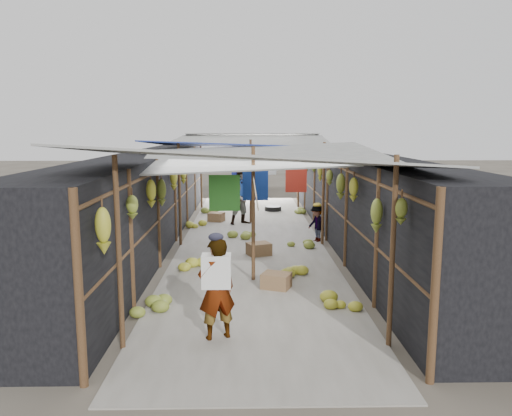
{
  "coord_description": "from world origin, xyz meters",
  "views": [
    {
      "loc": [
        -0.13,
        -6.37,
        2.93
      ],
      "look_at": [
        0.07,
        4.15,
        1.25
      ],
      "focal_mm": 35.0,
      "sensor_mm": 36.0,
      "label": 1
    }
  ],
  "objects": [
    {
      "name": "crate_mid",
      "position": [
        0.42,
        2.48,
        0.15
      ],
      "size": [
        0.61,
        0.55,
        0.3
      ],
      "primitive_type": "cube",
      "rotation": [
        0.0,
        0.0,
        -0.38
      ],
      "color": "olive",
      "rests_on": "ground"
    },
    {
      "name": "aisle_slab",
      "position": [
        0.0,
        6.5,
        0.01
      ],
      "size": [
        3.6,
        16.0,
        0.02
      ],
      "primitive_type": "cube",
      "color": "#9E998E",
      "rests_on": "ground"
    },
    {
      "name": "stall_right",
      "position": [
        2.7,
        6.5,
        1.15
      ],
      "size": [
        1.4,
        15.0,
        2.3
      ],
      "primitive_type": "cube",
      "color": "black",
      "rests_on": "ground"
    },
    {
      "name": "black_basin",
      "position": [
        0.82,
        11.26,
        0.09
      ],
      "size": [
        0.6,
        0.6,
        0.18
      ],
      "primitive_type": "cylinder",
      "color": "black",
      "rests_on": "ground"
    },
    {
      "name": "hanging_bananas",
      "position": [
        -0.09,
        6.06,
        1.69
      ],
      "size": [
        3.96,
        14.2,
        0.82
      ],
      "color": "#A7A52A",
      "rests_on": "ground"
    },
    {
      "name": "floor_bananas",
      "position": [
        -0.0,
        6.04,
        0.15
      ],
      "size": [
        3.97,
        10.04,
        0.34
      ],
      "color": "olive",
      "rests_on": "ground"
    },
    {
      "name": "market_canopy",
      "position": [
        0.03,
        6.83,
        2.41
      ],
      "size": [
        5.62,
        15.2,
        2.77
      ],
      "color": "brown",
      "rests_on": "ground"
    },
    {
      "name": "vendor_elderly",
      "position": [
        -0.55,
        0.28,
        0.73
      ],
      "size": [
        0.63,
        0.53,
        1.46
      ],
      "primitive_type": "imported",
      "rotation": [
        0.0,
        0.0,
        3.53
      ],
      "color": "white",
      "rests_on": "ground"
    },
    {
      "name": "ground",
      "position": [
        0.0,
        0.0,
        0.0
      ],
      "size": [
        80.0,
        80.0,
        0.0
      ],
      "primitive_type": "plane",
      "color": "#6B6356",
      "rests_on": "ground"
    },
    {
      "name": "crate_back",
      "position": [
        -1.09,
        9.21,
        0.15
      ],
      "size": [
        0.56,
        0.51,
        0.29
      ],
      "primitive_type": "cube",
      "rotation": [
        0.0,
        0.0,
        -0.34
      ],
      "color": "olive",
      "rests_on": "ground"
    },
    {
      "name": "shopper_blue",
      "position": [
        -0.23,
        8.76,
        0.86
      ],
      "size": [
        1.05,
        0.96,
        1.73
      ],
      "primitive_type": "imported",
      "rotation": [
        0.0,
        0.0,
        0.47
      ],
      "color": "navy",
      "rests_on": "ground"
    },
    {
      "name": "stall_left",
      "position": [
        -2.7,
        6.5,
        1.15
      ],
      "size": [
        1.4,
        15.0,
        2.3
      ],
      "primitive_type": "cube",
      "color": "black",
      "rests_on": "ground"
    },
    {
      "name": "vendor_seated",
      "position": [
        1.7,
        6.32,
        0.48
      ],
      "size": [
        0.62,
        0.72,
        0.97
      ],
      "primitive_type": "imported",
      "rotation": [
        0.0,
        0.0,
        -1.06
      ],
      "color": "#46423C",
      "rests_on": "ground"
    },
    {
      "name": "crate_near",
      "position": [
        0.16,
        4.92,
        0.15
      ],
      "size": [
        0.62,
        0.57,
        0.3
      ],
      "primitive_type": "cube",
      "rotation": [
        0.0,
        0.0,
        0.38
      ],
      "color": "olive",
      "rests_on": "ground"
    }
  ]
}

